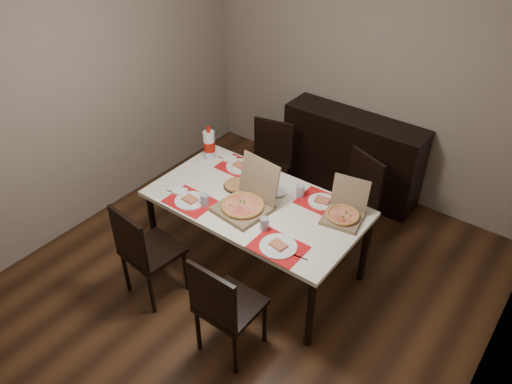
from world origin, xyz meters
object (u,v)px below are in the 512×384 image
chair_near_left (144,250)px  soda_bottle (209,145)px  chair_far_right (353,198)px  chair_near_right (224,306)px  sideboard (351,155)px  chair_far_left (269,162)px  pizza_box_center (246,203)px  dip_bowl (279,193)px  dining_table (256,208)px

chair_near_left → soda_bottle: bearing=102.2°
chair_far_right → chair_near_left: bearing=-121.6°
chair_near_right → sideboard: bearing=96.7°
chair_far_left → sideboard: bearing=51.9°
chair_far_right → pizza_box_center: 1.14m
pizza_box_center → chair_far_left: bearing=115.8°
chair_far_left → pizza_box_center: 1.15m
pizza_box_center → soda_bottle: (-0.75, 0.41, 0.08)m
sideboard → chair_near_right: 2.49m
chair_near_right → chair_far_right: size_ratio=1.00×
sideboard → dip_bowl: sideboard is taller
chair_far_left → pizza_box_center: (0.48, -1.00, 0.30)m
chair_far_left → soda_bottle: (-0.27, -0.59, 0.38)m
dining_table → chair_far_right: bearing=59.6°
sideboard → chair_far_right: 0.86m
dining_table → dip_bowl: 0.23m
chair_near_left → chair_far_right: bearing=58.4°
dining_table → chair_near_left: 0.98m
chair_far_right → dip_bowl: 0.81m
chair_near_right → chair_far_left: size_ratio=1.00×
sideboard → pizza_box_center: 1.77m
dining_table → chair_far_left: size_ratio=1.94×
pizza_box_center → dip_bowl: 0.34m
chair_far_left → chair_far_right: bearing=-1.4°
sideboard → chair_near_left: (-0.60, -2.41, 0.06)m
sideboard → dining_table: size_ratio=0.83×
chair_near_right → chair_far_left: bearing=116.3°
pizza_box_center → chair_far_right: bearing=62.6°
chair_far_left → pizza_box_center: pizza_box_center is taller
sideboard → chair_near_left: bearing=-104.0°
chair_near_right → chair_far_right: same height
pizza_box_center → dining_table: bearing=86.0°
dip_bowl → chair_far_left: bearing=131.0°
pizza_box_center → dip_bowl: pizza_box_center is taller
dining_table → pizza_box_center: size_ratio=3.77×
chair_near_left → dip_bowl: size_ratio=7.94×
chair_near_right → soda_bottle: soda_bottle is taller
chair_near_left → chair_far_left: 1.68m
dip_bowl → sideboard: bearing=90.7°
chair_near_right → soda_bottle: (-1.13, 1.16, 0.38)m
chair_far_right → pizza_box_center: (-0.51, -0.97, 0.30)m
pizza_box_center → sideboard: bearing=87.1°
chair_far_left → chair_far_right: size_ratio=1.00×
dip_bowl → soda_bottle: (-0.86, 0.09, 0.13)m
chair_near_left → chair_near_right: bearing=-3.7°
chair_near_left → chair_near_right: (0.89, -0.06, 0.00)m
chair_far_left → dip_bowl: size_ratio=7.94×
chair_near_left → chair_far_right: 1.95m
chair_near_left → chair_far_right: (1.02, 1.66, 0.00)m
dining_table → pizza_box_center: bearing=-94.0°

